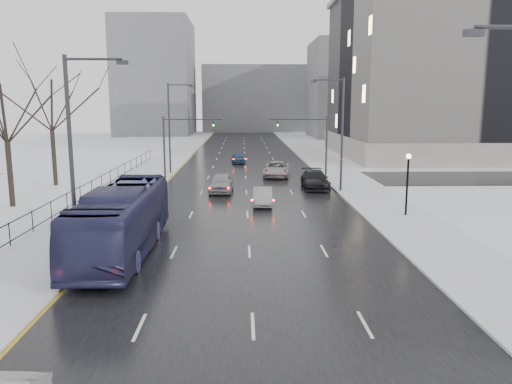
{
  "coord_description": "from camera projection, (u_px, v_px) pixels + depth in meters",
  "views": [
    {
      "loc": [
        -0.34,
        -3.56,
        7.81
      ],
      "look_at": [
        0.47,
        26.27,
        2.5
      ],
      "focal_mm": 35.0,
      "sensor_mm": 36.0,
      "label": 1
    }
  ],
  "objects": [
    {
      "name": "bldg_far_left",
      "position": [
        156.0,
        78.0,
        124.85
      ],
      "size": [
        18.0,
        22.0,
        28.0
      ],
      "primitive_type": "cube",
      "color": "slate",
      "rests_on": "ground"
    },
    {
      "name": "tree_park_d",
      "position": [
        13.0,
        208.0,
        37.86
      ],
      "size": [
        8.75,
        8.75,
        12.5
      ],
      "primitive_type": null,
      "color": "black",
      "rests_on": "ground"
    },
    {
      "name": "sedan_right_cross",
      "position": [
        276.0,
        169.0,
        53.62
      ],
      "size": [
        3.3,
        6.04,
        1.61
      ],
      "primitive_type": "imported",
      "rotation": [
        0.0,
        0.0,
        -0.11
      ],
      "color": "#9A989D",
      "rests_on": "road"
    },
    {
      "name": "streetlight_l_near",
      "position": [
        76.0,
        151.0,
        23.36
      ],
      "size": [
        2.95,
        0.25,
        10.0
      ],
      "color": "#2D2D33",
      "rests_on": "ground"
    },
    {
      "name": "mast_signal_left",
      "position": [
        174.0,
        140.0,
        51.2
      ],
      "size": [
        6.1,
        0.33,
        6.5
      ],
      "color": "#2D2D33",
      "rests_on": "ground"
    },
    {
      "name": "lamppost_r_mid",
      "position": [
        408.0,
        175.0,
        34.19
      ],
      "size": [
        0.36,
        0.36,
        4.28
      ],
      "color": "black",
      "rests_on": "sidewalk_right"
    },
    {
      "name": "sedan_right_far",
      "position": [
        315.0,
        180.0,
        46.12
      ],
      "size": [
        2.37,
        5.67,
        1.64
      ],
      "primitive_type": "imported",
      "rotation": [
        0.0,
        0.0,
        -0.01
      ],
      "color": "black",
      "rests_on": "road"
    },
    {
      "name": "tree_park_e",
      "position": [
        56.0,
        186.0,
        47.69
      ],
      "size": [
        9.45,
        9.45,
        13.5
      ],
      "primitive_type": null,
      "color": "black",
      "rests_on": "ground"
    },
    {
      "name": "sedan_right_near",
      "position": [
        263.0,
        196.0,
        38.55
      ],
      "size": [
        1.64,
        4.23,
        1.37
      ],
      "primitive_type": "imported",
      "rotation": [
        0.0,
        0.0,
        -0.05
      ],
      "color": "gray",
      "rests_on": "road"
    },
    {
      "name": "iron_fence",
      "position": [
        57.0,
        206.0,
        33.9
      ],
      "size": [
        0.06,
        70.0,
        1.3
      ],
      "color": "black",
      "rests_on": "sidewalk_left"
    },
    {
      "name": "civic_building",
      "position": [
        478.0,
        80.0,
        74.72
      ],
      "size": [
        41.0,
        31.0,
        24.8
      ],
      "color": "gray",
      "rests_on": "ground"
    },
    {
      "name": "cross_road",
      "position": [
        246.0,
        179.0,
        52.12
      ],
      "size": [
        130.0,
        10.0,
        0.04
      ],
      "primitive_type": "cube",
      "color": "black",
      "rests_on": "ground"
    },
    {
      "name": "bus",
      "position": [
        122.0,
        220.0,
        26.09
      ],
      "size": [
        3.0,
        12.64,
        3.52
      ],
      "primitive_type": "imported",
      "rotation": [
        0.0,
        0.0,
        0.0
      ],
      "color": "navy",
      "rests_on": "road"
    },
    {
      "name": "bldg_far_right",
      "position": [
        363.0,
        90.0,
        116.89
      ],
      "size": [
        24.0,
        20.0,
        22.0
      ],
      "primitive_type": "cube",
      "color": "slate",
      "rests_on": "ground"
    },
    {
      "name": "sidewalk_left",
      "position": [
        163.0,
        165.0,
        63.63
      ],
      "size": [
        5.0,
        150.0,
        0.16
      ],
      "primitive_type": "cube",
      "color": "silver",
      "rests_on": "ground"
    },
    {
      "name": "park_strip",
      "position": [
        88.0,
        165.0,
        63.38
      ],
      "size": [
        14.0,
        150.0,
        0.12
      ],
      "primitive_type": "cube",
      "color": "white",
      "rests_on": "ground"
    },
    {
      "name": "streetlight_r_mid",
      "position": [
        340.0,
        129.0,
        43.49
      ],
      "size": [
        2.95,
        0.25,
        10.0
      ],
      "color": "#2D2D33",
      "rests_on": "ground"
    },
    {
      "name": "no_uturn_sign",
      "position": [
        341.0,
        161.0,
        48.03
      ],
      "size": [
        0.6,
        0.06,
        2.7
      ],
      "color": "#2D2D33",
      "rests_on": "sidewalk_right"
    },
    {
      "name": "streetlight_l_far",
      "position": [
        171.0,
        124.0,
        54.85
      ],
      "size": [
        2.95,
        0.25,
        10.0
      ],
      "color": "#2D2D33",
      "rests_on": "ground"
    },
    {
      "name": "sedan_center_near",
      "position": [
        221.0,
        183.0,
        44.24
      ],
      "size": [
        2.2,
        5.03,
        1.69
      ],
      "primitive_type": "imported",
      "rotation": [
        0.0,
        0.0,
        -0.04
      ],
      "color": "gray",
      "rests_on": "road"
    },
    {
      "name": "sidewalk_right",
      "position": [
        327.0,
        164.0,
        64.2
      ],
      "size": [
        5.0,
        150.0,
        0.16
      ],
      "primitive_type": "cube",
      "color": "silver",
      "rests_on": "ground"
    },
    {
      "name": "road",
      "position": [
        245.0,
        165.0,
        63.93
      ],
      "size": [
        16.0,
        150.0,
        0.04
      ],
      "primitive_type": "cube",
      "color": "black",
      "rests_on": "ground"
    },
    {
      "name": "mast_signal_right",
      "position": [
        316.0,
        140.0,
        51.6
      ],
      "size": [
        6.1,
        0.33,
        6.5
      ],
      "color": "#2D2D33",
      "rests_on": "ground"
    },
    {
      "name": "bldg_far_center",
      "position": [
        257.0,
        99.0,
        141.19
      ],
      "size": [
        30.0,
        18.0,
        18.0
      ],
      "primitive_type": "cube",
      "color": "slate",
      "rests_on": "ground"
    },
    {
      "name": "sedan_center_far",
      "position": [
        238.0,
        158.0,
        65.61
      ],
      "size": [
        2.0,
        4.11,
        1.35
      ],
      "primitive_type": "imported",
      "rotation": [
        0.0,
        0.0,
        0.1
      ],
      "color": "navy",
      "rests_on": "road"
    }
  ]
}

